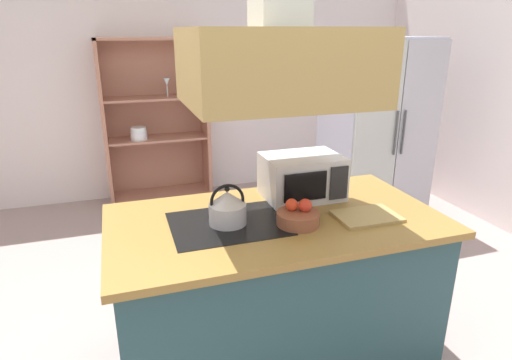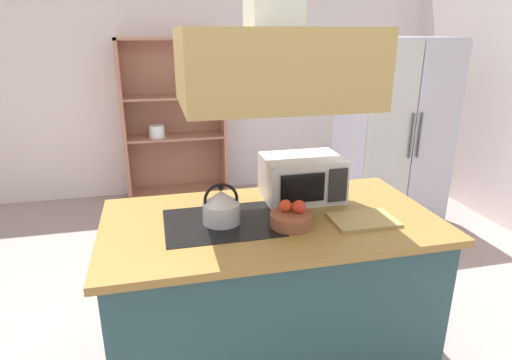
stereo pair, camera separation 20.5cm
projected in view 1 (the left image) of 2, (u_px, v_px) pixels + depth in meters
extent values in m
plane|color=#A28A85|center=(240.00, 351.00, 2.66)|extent=(7.80, 7.80, 0.00)
cube|color=white|center=(165.00, 78.00, 4.91)|extent=(6.00, 0.12, 2.70)
cube|color=#27494E|center=(275.00, 291.00, 2.51)|extent=(1.73, 0.89, 0.86)
cube|color=olive|center=(276.00, 221.00, 2.36)|extent=(1.81, 0.97, 0.04)
cube|color=black|center=(228.00, 224.00, 2.28)|extent=(0.60, 0.48, 0.00)
cube|color=#A9884A|center=(278.00, 66.00, 2.09)|extent=(0.90, 0.70, 0.36)
cube|color=#B1B2C7|center=(374.00, 133.00, 4.26)|extent=(0.90, 0.72, 1.81)
cube|color=#B9BEBA|center=(375.00, 144.00, 3.86)|extent=(0.44, 0.03, 1.77)
cube|color=#B5B5C2|center=(417.00, 140.00, 3.99)|extent=(0.44, 0.03, 1.77)
cylinder|color=#4C4C51|center=(396.00, 133.00, 3.86)|extent=(0.02, 0.02, 0.40)
cylinder|color=#4C4C51|center=(404.00, 132.00, 3.88)|extent=(0.02, 0.02, 0.40)
cube|color=#AD725B|center=(104.00, 126.00, 4.61)|extent=(0.04, 0.40, 1.80)
cube|color=#AD725B|center=(205.00, 119.00, 4.93)|extent=(0.04, 0.40, 1.80)
cube|color=#AD725B|center=(150.00, 38.00, 4.48)|extent=(1.14, 0.40, 0.03)
cube|color=#AD725B|center=(162.00, 195.00, 5.06)|extent=(1.14, 0.40, 0.08)
cube|color=#AD725B|center=(155.00, 119.00, 4.94)|extent=(1.14, 0.02, 1.80)
cube|color=#AD725B|center=(158.00, 138.00, 4.83)|extent=(1.06, 0.36, 0.02)
cube|color=#AD725B|center=(155.00, 98.00, 4.68)|extent=(1.06, 0.36, 0.02)
cylinder|color=white|center=(139.00, 137.00, 4.72)|extent=(0.18, 0.18, 0.05)
cylinder|color=white|center=(139.00, 133.00, 4.70)|extent=(0.17, 0.17, 0.05)
cylinder|color=white|center=(138.00, 129.00, 4.69)|extent=(0.16, 0.16, 0.05)
cylinder|color=silver|center=(167.00, 91.00, 4.67)|extent=(0.01, 0.01, 0.12)
cone|color=silver|center=(167.00, 82.00, 4.63)|extent=(0.07, 0.07, 0.08)
cylinder|color=silver|center=(184.00, 91.00, 4.72)|extent=(0.01, 0.01, 0.12)
cone|color=silver|center=(184.00, 81.00, 4.69)|extent=(0.07, 0.07, 0.08)
cylinder|color=#BAB6BE|center=(228.00, 214.00, 2.26)|extent=(0.20, 0.20, 0.11)
cone|color=beige|center=(227.00, 198.00, 2.23)|extent=(0.19, 0.19, 0.07)
sphere|color=black|center=(227.00, 189.00, 2.21)|extent=(0.03, 0.03, 0.03)
torus|color=black|center=(227.00, 201.00, 2.23)|extent=(0.18, 0.02, 0.18)
cube|color=#A5874E|center=(367.00, 216.00, 2.35)|extent=(0.34, 0.24, 0.02)
cube|color=silver|center=(302.00, 176.00, 2.61)|extent=(0.46, 0.34, 0.26)
cube|color=black|center=(305.00, 187.00, 2.44)|extent=(0.26, 0.01, 0.17)
cube|color=#262628|center=(339.00, 183.00, 2.50)|extent=(0.11, 0.01, 0.20)
cylinder|color=brown|center=(298.00, 219.00, 2.26)|extent=(0.22, 0.22, 0.07)
sphere|color=red|center=(305.00, 205.00, 2.26)|extent=(0.07, 0.07, 0.07)
sphere|color=red|center=(292.00, 205.00, 2.26)|extent=(0.07, 0.07, 0.07)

